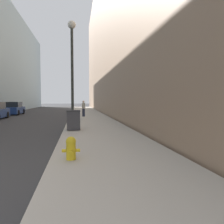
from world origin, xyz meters
TOP-DOWN VIEW (x-y plane):
  - sidewalk_right at (5.91, 18.00)m, footprint 3.89×60.00m
  - building_right_stone at (13.95, 26.00)m, footprint 12.00×60.00m
  - fire_hydrant at (4.56, 2.10)m, footprint 0.51×0.39m
  - trash_bin at (4.53, 8.20)m, footprint 0.74×0.61m
  - lamppost at (4.43, 10.32)m, footprint 0.51×0.51m
  - parked_sedan_far at (-2.98, 24.08)m, footprint 1.89×4.13m
  - pedestrian_on_sidewalk at (5.35, 18.02)m, footprint 0.32×0.21m

SIDE VIEW (x-z plane):
  - sidewalk_right at x=5.91m, z-range 0.00..0.14m
  - fire_hydrant at x=4.56m, z-range 0.15..0.81m
  - trash_bin at x=4.53m, z-range 0.15..1.26m
  - parked_sedan_far at x=-2.98m, z-range -0.06..1.51m
  - pedestrian_on_sidewalk at x=5.35m, z-range 0.14..1.73m
  - lamppost at x=4.43m, z-range 0.98..7.70m
  - building_right_stone at x=13.95m, z-range 0.00..21.44m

